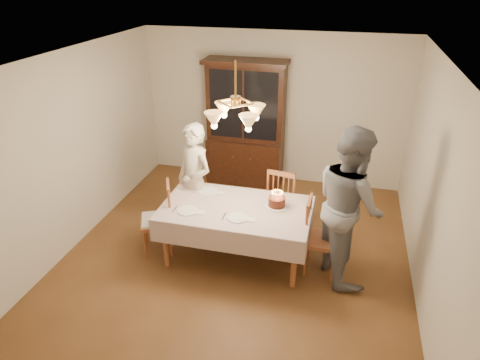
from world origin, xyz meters
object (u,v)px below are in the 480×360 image
(dining_table, at_px, (236,212))
(chair_far_side, at_px, (284,201))
(china_hutch, at_px, (246,126))
(birthday_cake, at_px, (277,202))
(elderly_woman, at_px, (195,181))

(dining_table, distance_m, chair_far_side, 1.01)
(china_hutch, bearing_deg, birthday_cake, -66.37)
(dining_table, relative_size, china_hutch, 0.88)
(birthday_cake, bearing_deg, elderly_woman, 166.99)
(dining_table, xyz_separation_m, birthday_cake, (0.50, 0.15, 0.14))
(dining_table, bearing_deg, birthday_cake, 16.96)
(chair_far_side, xyz_separation_m, elderly_woman, (-1.20, -0.42, 0.39))
(birthday_cake, bearing_deg, china_hutch, 113.63)
(dining_table, relative_size, elderly_woman, 1.14)
(elderly_woman, bearing_deg, china_hutch, 110.94)
(dining_table, height_order, elderly_woman, elderly_woman)
(dining_table, distance_m, birthday_cake, 0.54)
(chair_far_side, bearing_deg, dining_table, -119.78)
(china_hutch, relative_size, birthday_cake, 7.20)
(elderly_woman, bearing_deg, birthday_cake, 16.76)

